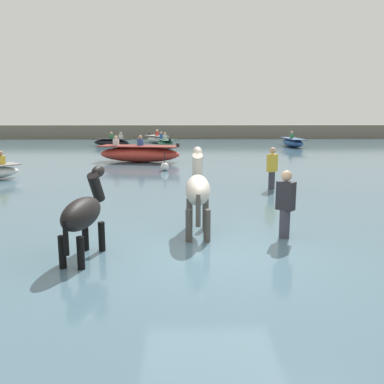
{
  "coord_description": "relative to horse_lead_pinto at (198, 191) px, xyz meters",
  "views": [
    {
      "loc": [
        -0.52,
        -6.88,
        2.7
      ],
      "look_at": [
        -0.27,
        2.82,
        0.83
      ],
      "focal_mm": 38.96,
      "sensor_mm": 36.0,
      "label": 1
    }
  ],
  "objects": [
    {
      "name": "ground_plane",
      "position": [
        0.2,
        -1.1,
        -1.17
      ],
      "size": [
        120.0,
        120.0,
        0.0
      ],
      "primitive_type": "plane",
      "color": "#84755B"
    },
    {
      "name": "water_surface",
      "position": [
        0.2,
        8.9,
        -1.01
      ],
      "size": [
        90.0,
        90.0,
        0.33
      ],
      "primitive_type": "cube",
      "color": "#476675",
      "rests_on": "ground"
    },
    {
      "name": "horse_lead_pinto",
      "position": [
        0.0,
        0.0,
        0.0
      ],
      "size": [
        0.52,
        1.81,
        1.98
      ],
      "color": "beige",
      "rests_on": "ground"
    },
    {
      "name": "horse_trailing_black",
      "position": [
        -1.91,
        -1.37,
        -0.12
      ],
      "size": [
        0.65,
        1.64,
        1.77
      ],
      "color": "black",
      "rests_on": "ground"
    },
    {
      "name": "boat_far_offshore",
      "position": [
        7.41,
        20.73,
        -0.55
      ],
      "size": [
        1.22,
        3.21,
        1.06
      ],
      "color": "#28518E",
      "rests_on": "water_surface"
    },
    {
      "name": "boat_near_port",
      "position": [
        -2.33,
        12.09,
        -0.45
      ],
      "size": [
        4.11,
        2.07,
        1.26
      ],
      "color": "#BC382D",
      "rests_on": "water_surface"
    },
    {
      "name": "boat_far_inshore",
      "position": [
        -1.41,
        20.7,
        -0.56
      ],
      "size": [
        1.62,
        2.98,
        1.01
      ],
      "color": "#337556",
      "rests_on": "water_surface"
    },
    {
      "name": "boat_mid_outer",
      "position": [
        -5.23,
        21.72,
        -0.57
      ],
      "size": [
        2.87,
        1.67,
        0.99
      ],
      "color": "black",
      "rests_on": "water_surface"
    },
    {
      "name": "boat_near_starboard",
      "position": [
        -2.21,
        24.7,
        -0.56
      ],
      "size": [
        2.16,
        2.65,
        1.04
      ],
      "color": "silver",
      "rests_on": "water_surface"
    },
    {
      "name": "person_spectator_far",
      "position": [
        1.64,
        -0.36,
        -0.3
      ],
      "size": [
        0.37,
        0.36,
        1.63
      ],
      "color": "#383842",
      "rests_on": "ground"
    },
    {
      "name": "person_wading_close",
      "position": [
        2.5,
        4.76,
        -0.3
      ],
      "size": [
        0.37,
        0.37,
        1.63
      ],
      "color": "#383842",
      "rests_on": "ground"
    },
    {
      "name": "channel_buoy",
      "position": [
        -1.0,
        8.99,
        -0.67
      ],
      "size": [
        0.34,
        0.34,
        0.77
      ],
      "color": "silver",
      "rests_on": "water_surface"
    },
    {
      "name": "far_shoreline",
      "position": [
        0.2,
        30.92,
        -0.41
      ],
      "size": [
        80.0,
        2.4,
        1.53
      ],
      "primitive_type": "cube",
      "color": "#706B5B",
      "rests_on": "ground"
    }
  ]
}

